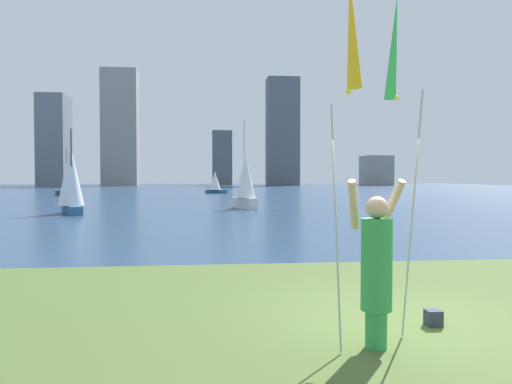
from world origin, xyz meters
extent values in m
cube|color=navy|center=(0.00, 62.44, -0.06)|extent=(120.00, 115.12, 0.12)
cube|color=#232D14|center=(0.00, 4.88, -0.02)|extent=(120.00, 0.70, 0.02)
cylinder|color=green|center=(-0.74, -0.97, 0.23)|extent=(0.26, 0.26, 0.46)
cylinder|color=green|center=(-0.74, -0.97, 1.01)|extent=(0.37, 0.37, 1.10)
sphere|color=#D1A889|center=(-0.74, -0.97, 1.69)|extent=(0.27, 0.27, 0.27)
cylinder|color=#D1A889|center=(-0.98, -0.82, 1.71)|extent=(0.27, 0.42, 0.63)
cylinder|color=#D1A889|center=(-0.50, -0.82, 1.71)|extent=(0.27, 0.42, 0.63)
cylinder|color=#B2B2B7|center=(-1.21, -0.88, 1.49)|extent=(0.02, 0.52, 2.95)
cone|color=yellow|center=(-1.21, -1.48, 3.62)|extent=(0.16, 0.37, 1.28)
sphere|color=yellow|center=(-1.21, -1.38, 2.98)|extent=(0.06, 0.06, 0.06)
cylinder|color=#B2B2B7|center=(-0.27, -0.88, 1.54)|extent=(0.02, 0.55, 3.04)
cone|color=green|center=(-0.27, -0.24, 3.77)|extent=(0.16, 0.39, 1.38)
sphere|color=yellow|center=(-0.27, -0.36, 3.08)|extent=(0.06, 0.06, 0.06)
cube|color=#33384C|center=(0.35, -0.20, 0.11)|extent=(0.21, 0.19, 0.22)
cube|color=#333D51|center=(-16.67, 46.37, 0.27)|extent=(2.15, 1.67, 0.54)
cylinder|color=#47474C|center=(-16.67, 46.37, 2.70)|extent=(0.06, 0.06, 4.32)
cone|color=silver|center=(-16.53, 46.45, 1.87)|extent=(1.47, 1.47, 2.65)
cube|color=silver|center=(-0.21, 24.46, 0.34)|extent=(1.54, 2.42, 0.69)
cylinder|color=silver|center=(-0.21, 24.46, 3.11)|extent=(0.07, 0.07, 4.86)
cone|color=white|center=(-0.13, 24.29, 2.03)|extent=(1.58, 1.58, 2.68)
cube|color=#2D6084|center=(-9.80, 21.05, 0.23)|extent=(1.70, 2.74, 0.46)
cylinder|color=#47474C|center=(-9.80, 21.05, 2.52)|extent=(0.08, 0.08, 4.12)
cone|color=white|center=(-9.89, 21.23, 2.08)|extent=(1.82, 1.82, 3.24)
cube|color=#2D6084|center=(-1.16, 51.62, 0.20)|extent=(2.65, 1.13, 0.41)
cylinder|color=#47474C|center=(-1.16, 51.62, 2.00)|extent=(0.08, 0.08, 3.18)
cone|color=white|center=(-1.35, 51.66, 1.50)|extent=(1.58, 1.58, 2.18)
cube|color=slate|center=(-32.52, 98.16, 9.11)|extent=(5.37, 7.46, 18.22)
cube|color=gray|center=(-19.59, 98.74, 11.87)|extent=(7.17, 4.96, 23.74)
cube|color=#565B66|center=(1.42, 101.76, 5.86)|extent=(4.19, 3.46, 11.72)
cube|color=#565B66|center=(14.12, 98.52, 11.33)|extent=(6.71, 4.78, 22.65)
cube|color=gray|center=(34.14, 96.96, 3.13)|extent=(5.61, 6.33, 6.27)
camera|label=1|loc=(-2.80, -6.71, 2.07)|focal=35.13mm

